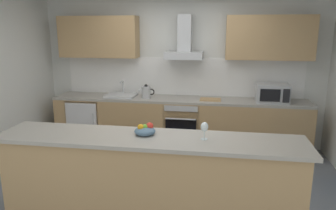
% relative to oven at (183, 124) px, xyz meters
% --- Properties ---
extents(ground, '(5.87, 4.58, 0.02)m').
position_rel_oven_xyz_m(ground, '(-0.07, -1.44, -0.47)').
color(ground, slate).
extents(wall_back, '(5.87, 0.12, 2.60)m').
position_rel_oven_xyz_m(wall_back, '(-0.07, 0.41, 0.84)').
color(wall_back, silver).
rests_on(wall_back, ground).
extents(backsplash_tile, '(4.14, 0.02, 0.66)m').
position_rel_oven_xyz_m(backsplash_tile, '(-0.07, 0.33, 0.77)').
color(backsplash_tile, white).
extents(counter_back, '(4.29, 0.60, 0.90)m').
position_rel_oven_xyz_m(counter_back, '(-0.07, 0.03, -0.01)').
color(counter_back, tan).
rests_on(counter_back, ground).
extents(counter_island, '(3.17, 0.64, 0.98)m').
position_rel_oven_xyz_m(counter_island, '(-0.09, -2.23, 0.04)').
color(counter_island, tan).
rests_on(counter_island, ground).
extents(upper_cabinets, '(4.23, 0.32, 0.70)m').
position_rel_oven_xyz_m(upper_cabinets, '(-0.07, 0.18, 1.45)').
color(upper_cabinets, tan).
extents(oven, '(0.60, 0.62, 0.80)m').
position_rel_oven_xyz_m(oven, '(0.00, 0.00, 0.00)').
color(oven, slate).
rests_on(oven, ground).
extents(refrigerator, '(0.58, 0.60, 0.85)m').
position_rel_oven_xyz_m(refrigerator, '(-1.71, -0.00, -0.03)').
color(refrigerator, white).
rests_on(refrigerator, ground).
extents(microwave, '(0.50, 0.38, 0.30)m').
position_rel_oven_xyz_m(microwave, '(1.43, -0.03, 0.59)').
color(microwave, '#B7BABC').
rests_on(microwave, counter_back).
extents(sink, '(0.50, 0.40, 0.26)m').
position_rel_oven_xyz_m(sink, '(-1.08, 0.01, 0.47)').
color(sink, silver).
rests_on(sink, counter_back).
extents(kettle, '(0.29, 0.15, 0.24)m').
position_rel_oven_xyz_m(kettle, '(-0.62, -0.03, 0.55)').
color(kettle, '#B7BABC').
rests_on(kettle, counter_back).
extents(range_hood, '(0.62, 0.45, 0.72)m').
position_rel_oven_xyz_m(range_hood, '(-0.00, 0.13, 1.33)').
color(range_hood, '#B7BABC').
extents(wine_glass, '(0.08, 0.08, 0.18)m').
position_rel_oven_xyz_m(wine_glass, '(0.47, -2.21, 0.64)').
color(wine_glass, silver).
rests_on(wine_glass, counter_island).
extents(fruit_bowl, '(0.22, 0.22, 0.13)m').
position_rel_oven_xyz_m(fruit_bowl, '(-0.15, -2.15, 0.56)').
color(fruit_bowl, slate).
rests_on(fruit_bowl, counter_island).
extents(chopping_board, '(0.34, 0.22, 0.02)m').
position_rel_oven_xyz_m(chopping_board, '(0.46, -0.02, 0.45)').
color(chopping_board, tan).
rests_on(chopping_board, counter_back).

